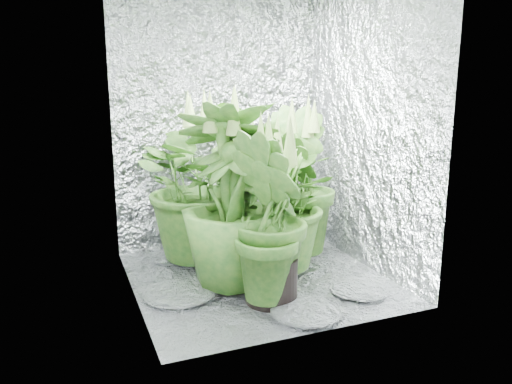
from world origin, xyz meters
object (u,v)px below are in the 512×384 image
object	(u,v)px
plant_g	(272,220)
circulation_fan	(305,227)
plant_d	(232,197)
plant_b	(240,203)
plant_f	(272,220)
plant_e	(275,201)
plant_c	(297,183)
plant_a	(200,181)

from	to	relation	value
plant_g	circulation_fan	world-z (taller)	plant_g
plant_d	plant_g	world-z (taller)	plant_d
plant_b	circulation_fan	distance (m)	0.76
plant_d	circulation_fan	size ratio (longest dim) A/B	3.52
plant_b	plant_f	size ratio (longest dim) A/B	1.11
plant_b	plant_d	xyz separation A→B (m)	(-0.16, -0.29, 0.12)
plant_b	circulation_fan	world-z (taller)	plant_b
plant_f	plant_e	bearing A→B (deg)	61.46
plant_f	plant_b	bearing A→B (deg)	102.44
plant_c	plant_b	bearing A→B (deg)	-166.39
circulation_fan	plant_c	bearing A→B (deg)	-120.68
plant_a	plant_d	size ratio (longest dim) A/B	0.99
plant_c	plant_f	xyz separation A→B (m)	(-0.41, -0.48, -0.12)
plant_c	plant_g	distance (m)	0.87
plant_d	circulation_fan	bearing A→B (deg)	34.22
plant_a	plant_b	world-z (taller)	plant_a
plant_e	circulation_fan	xyz separation A→B (m)	(0.45, 0.42, -0.35)
plant_c	plant_d	world-z (taller)	plant_d
plant_f	plant_a	bearing A→B (deg)	114.11
plant_a	plant_b	distance (m)	0.36
plant_d	plant_e	size ratio (longest dim) A/B	1.18
plant_a	plant_f	distance (m)	0.71
plant_b	plant_d	size ratio (longest dim) A/B	0.83
plant_b	plant_a	bearing A→B (deg)	127.15
plant_g	plant_c	bearing A→B (deg)	54.47
plant_d	plant_g	distance (m)	0.34
plant_b	plant_f	bearing A→B (deg)	-77.56
circulation_fan	plant_d	bearing A→B (deg)	-128.00
plant_g	plant_f	bearing A→B (deg)	66.19
plant_a	plant_c	xyz separation A→B (m)	(0.69, -0.15, -0.04)
plant_e	plant_f	size ratio (longest dim) A/B	1.12
plant_a	plant_e	distance (m)	0.59
plant_a	plant_g	world-z (taller)	plant_a
plant_a	circulation_fan	world-z (taller)	plant_a
plant_c	plant_e	bearing A→B (deg)	-136.34
plant_a	plant_b	bearing A→B (deg)	-52.85
plant_c	plant_g	size ratio (longest dim) A/B	1.06
plant_c	plant_g	xyz separation A→B (m)	(-0.51, -0.71, -0.04)
plant_c	plant_a	bearing A→B (deg)	167.79
circulation_fan	plant_f	bearing A→B (deg)	-114.37
plant_b	plant_g	distance (m)	0.59
plant_c	circulation_fan	bearing A→B (deg)	41.54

